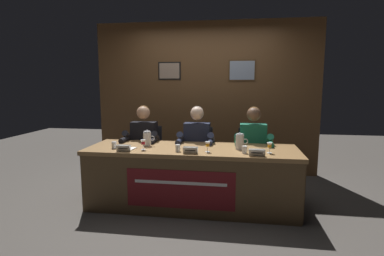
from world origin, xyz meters
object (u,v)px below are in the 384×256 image
water_pitcher_right_side (240,142)px  juice_glass_center (208,145)px  chair_left (147,157)px  juice_glass_right (269,146)px  chair_center (198,159)px  panelist_right (253,145)px  water_cup_center (178,148)px  juice_glass_left (143,143)px  chair_right (252,161)px  nameplate_right (257,153)px  panelist_left (143,142)px  document_stack_left (127,148)px  panelist_center (196,143)px  water_pitcher_left_side (147,139)px  conference_table (191,169)px  water_cup_left (114,145)px  nameplate_center (190,150)px  water_cup_right (245,150)px  nameplate_left (123,148)px

water_pitcher_right_side → juice_glass_center: bearing=-150.7°
chair_left → juice_glass_right: 1.92m
chair_center → panelist_right: bearing=-14.4°
juice_glass_center → water_cup_center: bearing=-174.6°
juice_glass_left → chair_right: chair_right is taller
water_cup_center → nameplate_right: water_cup_center is taller
panelist_left → chair_right: (1.56, 0.20, -0.28)m
document_stack_left → panelist_center: bearing=37.6°
chair_right → water_pitcher_left_side: size_ratio=4.37×
conference_table → water_cup_left: (-0.95, -0.09, 0.28)m
nameplate_center → chair_center: bearing=91.8°
water_cup_left → water_cup_right: same height
panelist_left → nameplate_right: bearing=-25.7°
juice_glass_left → nameplate_right: 1.36m
water_cup_center → panelist_right: bearing=35.9°
chair_right → water_pitcher_left_side: 1.54m
chair_right → panelist_right: size_ratio=0.74×
nameplate_left → water_pitcher_right_side: 1.41m
juice_glass_right → water_cup_right: bearing=-170.0°
conference_table → chair_left: chair_left is taller
nameplate_center → juice_glass_right: bearing=10.0°
nameplate_right → water_cup_right: bearing=137.7°
juice_glass_center → water_cup_center: juice_glass_center is taller
chair_left → panelist_center: bearing=-14.4°
water_cup_left → document_stack_left: bearing=-1.8°
juice_glass_center → water_cup_right: bearing=-0.4°
panelist_center → juice_glass_center: size_ratio=10.05×
conference_table → nameplate_center: 0.36m
nameplate_center → chair_right: chair_right is taller
chair_center → nameplate_right: 1.28m
nameplate_left → water_cup_left: 0.23m
water_pitcher_right_side → document_stack_left: water_pitcher_right_side is taller
water_cup_right → chair_right: bearing=81.1°
water_cup_center → water_pitcher_left_side: (-0.46, 0.28, 0.06)m
juice_glass_right → water_pitcher_left_side: size_ratio=0.59×
juice_glass_right → document_stack_left: (-1.72, -0.03, -0.08)m
nameplate_right → document_stack_left: bearing=174.8°
panelist_left → panelist_right: (1.56, 0.00, 0.00)m
nameplate_left → chair_right: bearing=31.5°
nameplate_center → panelist_right: (0.75, 0.74, -0.07)m
water_pitcher_left_side → nameplate_right: bearing=-15.1°
juice_glass_left → panelist_center: bearing=47.6°
chair_center → conference_table: bearing=-90.1°
panelist_left → nameplate_left: bearing=-89.6°
juice_glass_center → chair_right: bearing=55.8°
nameplate_center → panelist_center: bearing=92.3°
conference_table → nameplate_right: bearing=-16.6°
juice_glass_left → nameplate_right: (1.35, -0.13, -0.05)m
panelist_right → juice_glass_center: bearing=-131.9°
juice_glass_center → water_pitcher_right_side: 0.43m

